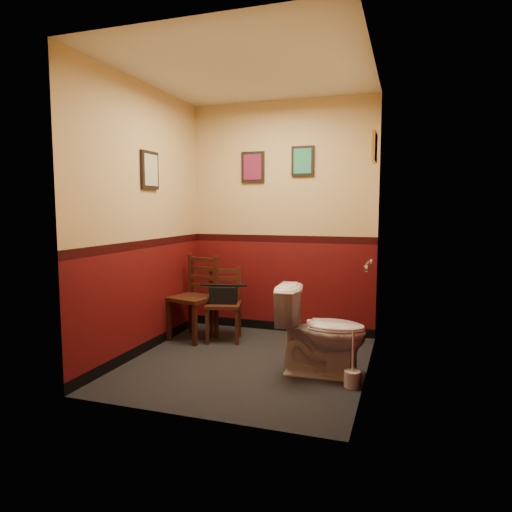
# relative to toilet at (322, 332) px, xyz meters

# --- Properties ---
(floor) EXTENTS (2.20, 2.40, 0.00)m
(floor) POSITION_rel_toilet_xyz_m (-0.72, 0.08, -0.39)
(floor) COLOR black
(floor) RESTS_ON ground
(ceiling) EXTENTS (2.20, 2.40, 0.00)m
(ceiling) POSITION_rel_toilet_xyz_m (-0.72, 0.08, 2.31)
(ceiling) COLOR silver
(ceiling) RESTS_ON ground
(wall_back) EXTENTS (2.20, 0.00, 2.70)m
(wall_back) POSITION_rel_toilet_xyz_m (-0.72, 1.28, 0.96)
(wall_back) COLOR #4F0C0D
(wall_back) RESTS_ON ground
(wall_front) EXTENTS (2.20, 0.00, 2.70)m
(wall_front) POSITION_rel_toilet_xyz_m (-0.72, -1.12, 0.96)
(wall_front) COLOR #4F0C0D
(wall_front) RESTS_ON ground
(wall_left) EXTENTS (0.00, 2.40, 2.70)m
(wall_left) POSITION_rel_toilet_xyz_m (-1.82, 0.08, 0.96)
(wall_left) COLOR #4F0C0D
(wall_left) RESTS_ON ground
(wall_right) EXTENTS (0.00, 2.40, 2.70)m
(wall_right) POSITION_rel_toilet_xyz_m (0.38, 0.08, 0.96)
(wall_right) COLOR #4F0C0D
(wall_right) RESTS_ON ground
(grab_bar) EXTENTS (0.05, 0.56, 0.06)m
(grab_bar) POSITION_rel_toilet_xyz_m (0.35, 0.33, 0.56)
(grab_bar) COLOR silver
(grab_bar) RESTS_ON wall_right
(framed_print_back_a) EXTENTS (0.28, 0.04, 0.36)m
(framed_print_back_a) POSITION_rel_toilet_xyz_m (-1.07, 1.26, 1.56)
(framed_print_back_a) COLOR black
(framed_print_back_a) RESTS_ON wall_back
(framed_print_back_b) EXTENTS (0.26, 0.04, 0.34)m
(framed_print_back_b) POSITION_rel_toilet_xyz_m (-0.47, 1.26, 1.61)
(framed_print_back_b) COLOR black
(framed_print_back_b) RESTS_ON wall_back
(framed_print_left) EXTENTS (0.04, 0.30, 0.38)m
(framed_print_left) POSITION_rel_toilet_xyz_m (-1.80, 0.18, 1.46)
(framed_print_left) COLOR black
(framed_print_left) RESTS_ON wall_left
(framed_print_right) EXTENTS (0.04, 0.34, 0.28)m
(framed_print_right) POSITION_rel_toilet_xyz_m (0.36, 0.68, 1.66)
(framed_print_right) COLOR olive
(framed_print_right) RESTS_ON wall_right
(toilet) EXTENTS (0.81, 0.47, 0.78)m
(toilet) POSITION_rel_toilet_xyz_m (0.00, 0.00, 0.00)
(toilet) COLOR white
(toilet) RESTS_ON floor
(toilet_brush) EXTENTS (0.14, 0.14, 0.48)m
(toilet_brush) POSITION_rel_toilet_xyz_m (0.30, -0.21, -0.31)
(toilet_brush) COLOR silver
(toilet_brush) RESTS_ON floor
(chair_left) EXTENTS (0.53, 0.53, 0.93)m
(chair_left) POSITION_rel_toilet_xyz_m (-1.56, 0.67, 0.08)
(chair_left) COLOR #3E1D12
(chair_left) RESTS_ON floor
(chair_right) EXTENTS (0.47, 0.47, 0.81)m
(chair_right) POSITION_rel_toilet_xyz_m (-1.23, 0.73, 0.02)
(chair_right) COLOR #3E1D12
(chair_right) RESTS_ON floor
(handbag) EXTENTS (0.32, 0.21, 0.22)m
(handbag) POSITION_rel_toilet_xyz_m (-1.22, 0.69, 0.13)
(handbag) COLOR black
(handbag) RESTS_ON chair_right
(tp_stack) EXTENTS (0.22, 0.12, 0.19)m
(tp_stack) POSITION_rel_toilet_xyz_m (-0.32, 1.13, -0.31)
(tp_stack) COLOR silver
(tp_stack) RESTS_ON floor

